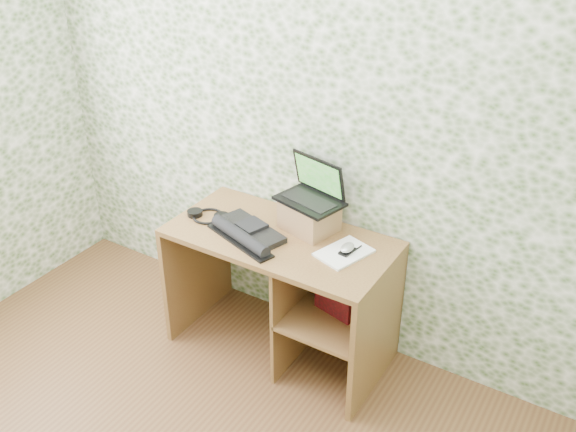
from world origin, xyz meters
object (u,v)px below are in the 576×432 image
Objects in this scene: desk at (296,280)px; notepad at (344,253)px; keyboard at (247,232)px; riser at (309,216)px; laptop at (313,191)px.

desk is 0.39m from notepad.
keyboard reaches higher than desk.
riser is 0.99× the size of notepad.
laptop reaches higher than notepad.
riser reaches higher than notepad.
keyboard is 0.52m from notepad.
keyboard is 1.75× the size of notepad.
notepad is (0.27, -0.16, -0.21)m from laptop.
riser is at bearing -76.04° from laptop.
laptop is at bearing 85.19° from desk.
laptop reaches higher than riser.
desk is at bearing 46.30° from keyboard.
desk is 0.51m from laptop.
desk is 0.39m from keyboard.
riser reaches higher than keyboard.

